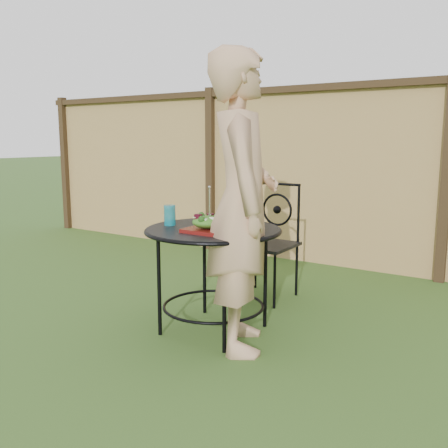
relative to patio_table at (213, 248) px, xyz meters
name	(u,v)px	position (x,y,z in m)	size (l,w,h in m)	color
ground	(189,324)	(-0.22, 0.00, -0.59)	(60.00, 60.00, 0.00)	#264B18
fence	(314,174)	(-0.22, 2.20, 0.36)	(8.00, 0.12, 1.90)	tan
patio_table	(213,248)	(0.00, 0.00, 0.00)	(0.92, 0.92, 0.72)	black
patio_chair	(268,238)	(-0.06, 0.90, -0.08)	(0.46, 0.46, 0.95)	black
diner	(242,202)	(0.29, -0.10, 0.34)	(0.68, 0.44, 1.86)	tan
salad_plate	(208,230)	(0.05, -0.12, 0.15)	(0.27, 0.27, 0.02)	#44090A
salad	(208,222)	(0.05, -0.12, 0.20)	(0.21, 0.21, 0.08)	#235614
fork	(210,202)	(0.06, -0.12, 0.33)	(0.01, 0.01, 0.18)	silver
drinking_glass	(170,215)	(-0.32, -0.07, 0.21)	(0.08, 0.08, 0.14)	#0C798D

